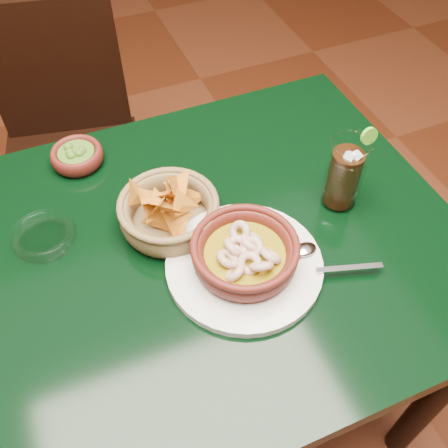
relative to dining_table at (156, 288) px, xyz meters
name	(u,v)px	position (x,y,z in m)	size (l,w,h in m)	color
ground	(179,405)	(0.00, 0.00, -0.65)	(7.00, 7.00, 0.00)	#471C0C
dining_table	(156,288)	(0.00, 0.00, 0.00)	(1.20, 0.80, 0.75)	black
dining_chair	(70,144)	(-0.07, 0.71, -0.17)	(0.48, 0.48, 0.88)	black
shrimp_plate	(245,256)	(0.15, -0.08, 0.13)	(0.37, 0.29, 0.08)	silver
chip_basket	(169,212)	(0.06, 0.07, 0.13)	(0.23, 0.23, 0.14)	olive
guacamole_ramekin	(77,156)	(-0.07, 0.31, 0.12)	(0.13, 0.13, 0.04)	#48140F
cola_drink	(344,174)	(0.40, -0.01, 0.18)	(0.15, 0.15, 0.18)	white
glass_ashtray	(44,236)	(-0.17, 0.12, 0.11)	(0.13, 0.13, 0.03)	white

